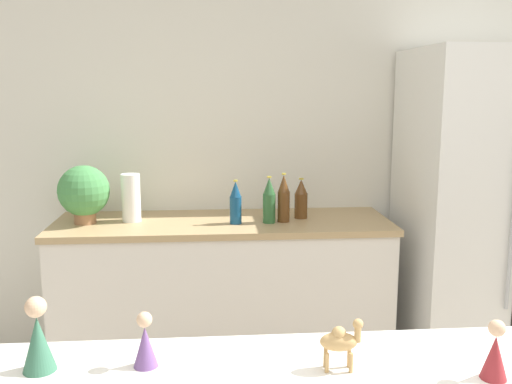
{
  "coord_description": "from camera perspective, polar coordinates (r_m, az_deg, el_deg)",
  "views": [
    {
      "loc": [
        -0.42,
        -0.73,
        1.61
      ],
      "look_at": [
        -0.25,
        1.37,
        1.23
      ],
      "focal_mm": 40.0,
      "sensor_mm": 36.0,
      "label": 1
    }
  ],
  "objects": [
    {
      "name": "refrigerator",
      "position": [
        3.48,
        21.94,
        -2.04
      ],
      "size": [
        0.87,
        0.76,
        1.83
      ],
      "color": "white",
      "rests_on": "ground_plane"
    },
    {
      "name": "wise_man_figurine_purple",
      "position": [
        1.32,
        -11.02,
        -14.62
      ],
      "size": [
        0.05,
        0.05,
        0.13
      ],
      "color": "#6B4784",
      "rests_on": "bar_counter"
    },
    {
      "name": "back_bottle_3",
      "position": [
        3.13,
        1.32,
        -0.88
      ],
      "size": [
        0.07,
        0.07,
        0.26
      ],
      "color": "#2D6033",
      "rests_on": "back_counter"
    },
    {
      "name": "wall_back",
      "position": [
        3.5,
        2.36,
        4.72
      ],
      "size": [
        8.0,
        0.06,
        2.55
      ],
      "color": "silver",
      "rests_on": "ground_plane"
    },
    {
      "name": "back_counter",
      "position": [
        3.34,
        -3.27,
        -10.24
      ],
      "size": [
        1.88,
        0.63,
        0.88
      ],
      "color": "silver",
      "rests_on": "ground_plane"
    },
    {
      "name": "paper_towel_roll",
      "position": [
        3.24,
        -12.39,
        -0.56
      ],
      "size": [
        0.1,
        0.1,
        0.27
      ],
      "color": "white",
      "rests_on": "back_counter"
    },
    {
      "name": "back_bottle_0",
      "position": [
        3.11,
        -2.05,
        -1.1
      ],
      "size": [
        0.07,
        0.07,
        0.24
      ],
      "color": "navy",
      "rests_on": "back_counter"
    },
    {
      "name": "potted_plant",
      "position": [
        3.24,
        -16.84,
        -0.0
      ],
      "size": [
        0.28,
        0.28,
        0.32
      ],
      "color": "#9E6B47",
      "rests_on": "back_counter"
    },
    {
      "name": "back_bottle_1",
      "position": [
        3.15,
        2.78,
        -0.68
      ],
      "size": [
        0.07,
        0.07,
        0.27
      ],
      "color": "brown",
      "rests_on": "back_counter"
    },
    {
      "name": "camel_figurine",
      "position": [
        1.29,
        8.45,
        -14.47
      ],
      "size": [
        0.09,
        0.05,
        0.12
      ],
      "color": "tan",
      "rests_on": "bar_counter"
    },
    {
      "name": "back_bottle_2",
      "position": [
        3.25,
        4.53,
        -0.72
      ],
      "size": [
        0.07,
        0.07,
        0.23
      ],
      "color": "brown",
      "rests_on": "back_counter"
    },
    {
      "name": "wise_man_figurine_crimson",
      "position": [
        1.35,
        -20.97,
        -13.57
      ],
      "size": [
        0.07,
        0.07,
        0.17
      ],
      "color": "#33664C",
      "rests_on": "bar_counter"
    },
    {
      "name": "wise_man_figurine_blue",
      "position": [
        1.34,
        22.78,
        -14.68
      ],
      "size": [
        0.06,
        0.06,
        0.13
      ],
      "color": "maroon",
      "rests_on": "bar_counter"
    }
  ]
}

